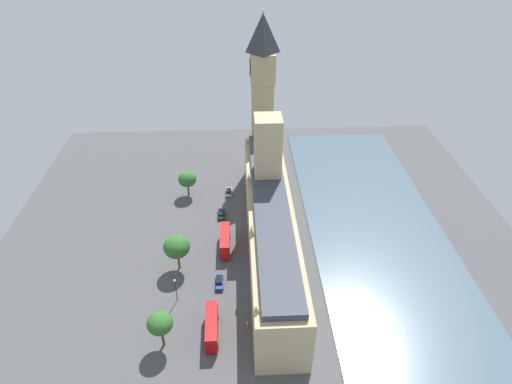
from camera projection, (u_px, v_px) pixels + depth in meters
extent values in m
plane|color=#4C4C4F|center=(262.00, 250.00, 114.09)|extent=(142.69, 142.69, 0.00)
cube|color=#475B6B|center=(382.00, 245.00, 115.25)|extent=(37.49, 128.42, 0.25)
cube|color=tan|center=(270.00, 229.00, 110.06)|extent=(11.16, 72.69, 14.36)
cube|color=tan|center=(267.00, 172.00, 115.68)|extent=(7.04, 7.04, 32.24)
cube|color=#383D47|center=(271.00, 204.00, 105.50)|extent=(8.48, 69.78, 1.60)
cone|color=tan|center=(246.00, 141.00, 132.02)|extent=(1.20, 1.20, 1.98)
cone|color=tan|center=(248.00, 178.00, 113.84)|extent=(1.20, 1.20, 3.01)
cone|color=tan|center=(252.00, 230.00, 95.95)|extent=(1.20, 1.20, 3.06)
cone|color=tan|center=(256.00, 309.00, 78.40)|extent=(1.20, 1.20, 1.91)
cube|color=tan|center=(262.00, 127.00, 139.50)|extent=(6.69, 6.69, 30.94)
cube|color=tan|center=(263.00, 67.00, 128.15)|extent=(7.36, 7.36, 8.81)
cylinder|color=silver|center=(250.00, 67.00, 128.00)|extent=(0.25, 5.08, 5.08)
torus|color=black|center=(250.00, 67.00, 128.00)|extent=(0.24, 5.32, 5.32)
cylinder|color=silver|center=(262.00, 63.00, 131.29)|extent=(5.08, 0.25, 5.08)
torus|color=black|center=(262.00, 63.00, 131.29)|extent=(5.32, 0.24, 5.32)
pyramid|color=#2D3338|center=(263.00, 33.00, 122.47)|extent=(7.36, 7.36, 11.08)
sphere|color=gold|center=(263.00, 11.00, 119.07)|extent=(0.80, 0.80, 0.80)
cube|color=#B7B7BC|center=(229.00, 192.00, 134.82)|extent=(1.84, 4.46, 0.75)
cube|color=black|center=(229.00, 191.00, 134.24)|extent=(1.54, 2.50, 0.65)
cylinder|color=black|center=(226.00, 191.00, 136.18)|extent=(0.25, 0.68, 0.68)
cylinder|color=black|center=(232.00, 191.00, 136.23)|extent=(0.25, 0.68, 0.68)
cylinder|color=black|center=(226.00, 196.00, 133.84)|extent=(0.25, 0.68, 0.68)
cylinder|color=black|center=(231.00, 196.00, 133.90)|extent=(0.25, 0.68, 0.68)
cube|color=#19472D|center=(221.00, 214.00, 125.57)|extent=(1.90, 4.59, 0.75)
cube|color=black|center=(221.00, 213.00, 124.98)|extent=(1.60, 2.57, 0.65)
cylinder|color=black|center=(219.00, 212.00, 126.95)|extent=(0.25, 0.68, 0.68)
cylinder|color=black|center=(224.00, 212.00, 127.02)|extent=(0.25, 0.68, 0.68)
cylinder|color=black|center=(218.00, 218.00, 124.54)|extent=(0.25, 0.68, 0.68)
cylinder|color=black|center=(224.00, 218.00, 124.61)|extent=(0.25, 0.68, 0.68)
cube|color=red|center=(225.00, 240.00, 113.15)|extent=(2.51, 10.50, 4.20)
cube|color=black|center=(225.00, 240.00, 113.10)|extent=(2.57, 10.10, 0.70)
cylinder|color=black|center=(230.00, 256.00, 111.38)|extent=(0.35, 1.10, 1.10)
cylinder|color=black|center=(221.00, 256.00, 111.29)|extent=(0.35, 1.10, 1.10)
cylinder|color=black|center=(230.00, 237.00, 117.41)|extent=(0.35, 1.10, 1.10)
cylinder|color=black|center=(221.00, 237.00, 117.32)|extent=(0.35, 1.10, 1.10)
cube|color=navy|center=(220.00, 282.00, 103.46)|extent=(1.85, 4.80, 0.75)
cube|color=black|center=(219.00, 280.00, 103.25)|extent=(1.55, 2.69, 0.65)
cylinder|color=black|center=(223.00, 288.00, 102.45)|extent=(0.25, 0.68, 0.68)
cylinder|color=black|center=(216.00, 288.00, 102.38)|extent=(0.25, 0.68, 0.68)
cylinder|color=black|center=(223.00, 279.00, 104.96)|extent=(0.25, 0.68, 0.68)
cylinder|color=black|center=(216.00, 279.00, 104.89)|extent=(0.25, 0.68, 0.68)
cube|color=#B20C0F|center=(212.00, 326.00, 90.63)|extent=(2.73, 10.55, 4.20)
cube|color=black|center=(212.00, 326.00, 90.58)|extent=(2.78, 10.15, 0.70)
cylinder|color=black|center=(218.00, 347.00, 88.88)|extent=(0.37, 1.11, 1.10)
cylinder|color=black|center=(206.00, 348.00, 88.76)|extent=(0.37, 1.11, 1.10)
cylinder|color=black|center=(218.00, 318.00, 94.90)|extent=(0.37, 1.11, 1.10)
cylinder|color=black|center=(207.00, 319.00, 94.78)|extent=(0.37, 1.11, 1.10)
cylinder|color=gray|center=(247.00, 325.00, 93.29)|extent=(0.52, 0.52, 1.44)
sphere|color=tan|center=(247.00, 322.00, 92.80)|extent=(0.28, 0.28, 0.28)
cube|color=maroon|center=(246.00, 324.00, 93.26)|extent=(0.13, 0.34, 0.26)
cylinder|color=brown|center=(188.00, 190.00, 133.80)|extent=(0.56, 0.56, 3.83)
ellipsoid|color=#2D6628|center=(187.00, 179.00, 131.51)|extent=(5.57, 5.57, 4.73)
cylinder|color=brown|center=(179.00, 261.00, 107.14)|extent=(0.56, 0.56, 4.73)
ellipsoid|color=#2D6628|center=(177.00, 247.00, 104.40)|extent=(6.50, 6.50, 5.52)
cylinder|color=brown|center=(163.00, 337.00, 88.55)|extent=(0.56, 0.56, 4.99)
ellipsoid|color=#2D6628|center=(160.00, 323.00, 85.99)|extent=(5.30, 5.30, 4.50)
cylinder|color=black|center=(176.00, 291.00, 98.13)|extent=(0.18, 0.18, 6.18)
sphere|color=#F2EAC6|center=(174.00, 281.00, 96.20)|extent=(0.56, 0.56, 0.56)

